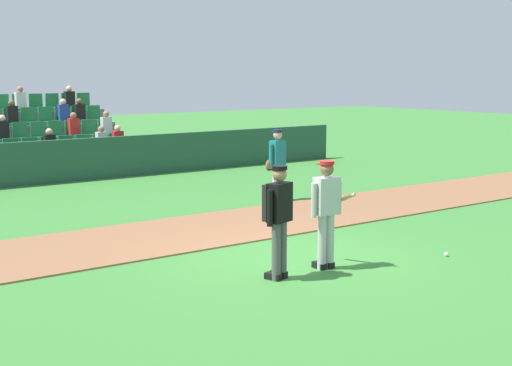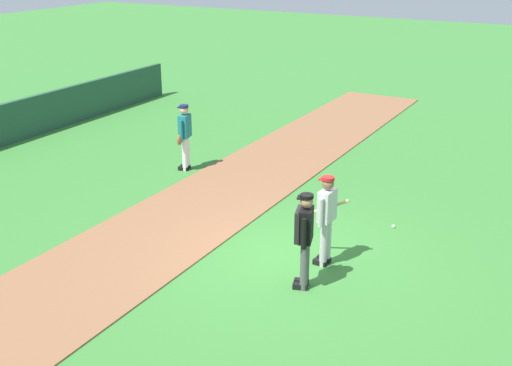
% 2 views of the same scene
% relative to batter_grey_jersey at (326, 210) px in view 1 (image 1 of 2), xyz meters
% --- Properties ---
extents(ground_plane, '(80.00, 80.00, 0.00)m').
position_rel_batter_grey_jersey_xyz_m(ground_plane, '(-0.14, 0.67, -0.97)').
color(ground_plane, '#387A33').
extents(infield_dirt_path, '(28.00, 2.80, 0.03)m').
position_rel_batter_grey_jersey_xyz_m(infield_dirt_path, '(-0.14, 3.53, -0.95)').
color(infield_dirt_path, brown).
rests_on(infield_dirt_path, ground).
extents(dugout_fence, '(20.00, 0.16, 1.24)m').
position_rel_batter_grey_jersey_xyz_m(dugout_fence, '(-0.14, 11.31, -0.35)').
color(dugout_fence, '#234C38').
rests_on(dugout_fence, ground).
extents(stadium_bleachers, '(5.55, 3.80, 2.70)m').
position_rel_batter_grey_jersey_xyz_m(stadium_bleachers, '(-0.12, 13.60, -0.21)').
color(stadium_bleachers, slate).
rests_on(stadium_bleachers, ground).
extents(batter_grey_jersey, '(0.67, 0.79, 1.76)m').
position_rel_batter_grey_jersey_xyz_m(batter_grey_jersey, '(0.00, 0.00, 0.00)').
color(batter_grey_jersey, '#B2B2B2').
rests_on(batter_grey_jersey, ground).
extents(umpire_home_plate, '(0.57, 0.39, 1.76)m').
position_rel_batter_grey_jersey_xyz_m(umpire_home_plate, '(-0.98, -0.01, 0.03)').
color(umpire_home_plate, '#4C4C4C').
rests_on(umpire_home_plate, ground).
extents(runner_teal_jersey, '(0.67, 0.37, 1.76)m').
position_rel_batter_grey_jersey_xyz_m(runner_teal_jersey, '(3.08, 5.34, -0.01)').
color(runner_teal_jersey, white).
rests_on(runner_teal_jersey, ground).
extents(baseball, '(0.07, 0.07, 0.07)m').
position_rel_batter_grey_jersey_xyz_m(baseball, '(2.20, -0.64, -0.93)').
color(baseball, white).
rests_on(baseball, ground).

